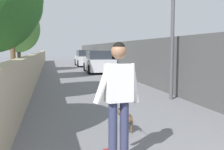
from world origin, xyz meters
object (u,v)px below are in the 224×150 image
object	(u,v)px
car_near	(99,62)
car_far	(85,59)
tree_left_near	(18,28)
person_skateboarder	(119,91)
tree_left_distant	(11,6)
dog	(125,118)
lamp_post	(173,11)

from	to	relation	value
car_near	car_far	distance (m)	7.19
tree_left_near	car_near	distance (m)	6.27
person_skateboarder	tree_left_distant	bearing A→B (deg)	14.80
tree_left_near	car_far	world-z (taller)	tree_left_near
car_near	car_far	xyz separation A→B (m)	(7.19, -0.00, 0.00)
tree_left_distant	person_skateboarder	bearing A→B (deg)	-165.20
tree_left_distant	person_skateboarder	world-z (taller)	tree_left_distant
dog	car_far	xyz separation A→B (m)	(20.43, -1.82, 0.44)
tree_left_distant	dog	world-z (taller)	tree_left_distant
lamp_post	person_skateboarder	world-z (taller)	lamp_post
person_skateboarder	dog	size ratio (longest dim) A/B	0.95
tree_left_distant	dog	distance (m)	10.30
person_skateboarder	car_far	xyz separation A→B (m)	(21.89, -2.34, -0.36)
person_skateboarder	car_far	world-z (taller)	person_skateboarder
tree_left_near	car_far	size ratio (longest dim) A/B	1.11
tree_left_near	tree_left_distant	world-z (taller)	tree_left_distant
tree_left_distant	car_far	xyz separation A→B (m)	(11.34, -5.13, -3.08)
lamp_post	dog	world-z (taller)	lamp_post
tree_left_near	dog	distance (m)	15.79
lamp_post	car_far	xyz separation A→B (m)	(17.50, 0.60, -2.17)
tree_left_distant	car_far	distance (m)	12.82
tree_left_near	person_skateboarder	distance (m)	16.97
tree_left_near	lamp_post	size ratio (longest dim) A/B	1.15
car_near	tree_left_distant	bearing A→B (deg)	128.99
tree_left_near	car_near	xyz separation A→B (m)	(-1.85, -5.49, -2.40)
tree_left_near	tree_left_distant	size ratio (longest dim) A/B	0.91
car_far	lamp_post	bearing A→B (deg)	-178.04
person_skateboarder	car_far	distance (m)	22.02
tree_left_distant	person_skateboarder	distance (m)	11.25
dog	car_far	distance (m)	20.52
tree_left_distant	car_near	bearing A→B (deg)	-51.01
car_far	tree_left_distant	bearing A→B (deg)	155.67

